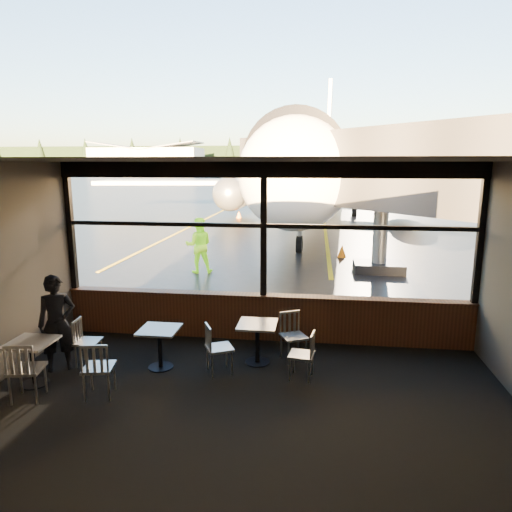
% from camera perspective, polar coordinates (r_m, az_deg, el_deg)
% --- Properties ---
extents(ground_plane, '(520.00, 520.00, 0.00)m').
position_cam_1_polar(ground_plane, '(128.65, 7.16, 9.80)').
color(ground_plane, black).
rests_on(ground_plane, ground).
extents(carpet_floor, '(8.00, 6.00, 0.01)m').
position_cam_1_polar(carpet_floor, '(6.65, -2.22, -19.80)').
color(carpet_floor, black).
rests_on(carpet_floor, ground).
extents(ceiling, '(8.00, 6.00, 0.04)m').
position_cam_1_polar(ceiling, '(5.69, -2.50, 11.84)').
color(ceiling, '#38332D').
rests_on(ceiling, ground).
extents(wall_back, '(8.00, 0.04, 3.50)m').
position_cam_1_polar(wall_back, '(3.26, -11.96, -20.39)').
color(wall_back, '#504A40').
rests_on(wall_back, ground).
extents(window_sill, '(8.00, 0.28, 0.90)m').
position_cam_1_polar(window_sill, '(9.17, 0.94, -7.73)').
color(window_sill, '#4C2817').
rests_on(window_sill, ground).
extents(window_header, '(8.00, 0.18, 0.30)m').
position_cam_1_polar(window_header, '(8.66, 1.00, 10.71)').
color(window_header, black).
rests_on(window_header, ground).
extents(mullion_left, '(0.12, 0.12, 2.60)m').
position_cam_1_polar(mullion_left, '(10.00, -22.18, 3.35)').
color(mullion_left, black).
rests_on(mullion_left, ground).
extents(mullion_centre, '(0.12, 0.12, 2.60)m').
position_cam_1_polar(mullion_centre, '(8.75, 0.98, 3.16)').
color(mullion_centre, black).
rests_on(mullion_centre, ground).
extents(mullion_right, '(0.12, 0.12, 2.60)m').
position_cam_1_polar(mullion_right, '(9.19, 26.29, 2.37)').
color(mullion_right, black).
rests_on(mullion_right, ground).
extents(window_transom, '(8.00, 0.10, 0.08)m').
position_cam_1_polar(window_transom, '(8.74, 0.98, 3.81)').
color(window_transom, black).
rests_on(window_transom, ground).
extents(airliner, '(33.37, 39.21, 11.43)m').
position_cam_1_polar(airliner, '(30.56, 8.02, 15.56)').
color(airliner, white).
rests_on(airliner, ground_plane).
extents(jet_bridge, '(9.46, 11.57, 5.05)m').
position_cam_1_polar(jet_bridge, '(14.37, 18.12, 7.14)').
color(jet_bridge, '#2A2A2D').
rests_on(jet_bridge, ground_plane).
extents(cafe_table_near, '(0.67, 0.67, 0.74)m').
position_cam_1_polar(cafe_table_near, '(8.15, 0.17, -10.86)').
color(cafe_table_near, gray).
rests_on(cafe_table_near, carpet_floor).
extents(cafe_table_mid, '(0.65, 0.65, 0.71)m').
position_cam_1_polar(cafe_table_mid, '(8.13, -11.91, -11.24)').
color(cafe_table_mid, '#9D9790').
rests_on(cafe_table_mid, carpet_floor).
extents(cafe_table_left, '(0.67, 0.67, 0.73)m').
position_cam_1_polar(cafe_table_left, '(8.20, -26.10, -11.93)').
color(cafe_table_left, '#A59F98').
rests_on(cafe_table_left, carpet_floor).
extents(chair_near_e, '(0.51, 0.51, 0.81)m').
position_cam_1_polar(chair_near_e, '(7.62, 5.70, -12.25)').
color(chair_near_e, '#ACA89B').
rests_on(chair_near_e, carpet_floor).
extents(chair_near_w, '(0.63, 0.63, 0.87)m').
position_cam_1_polar(chair_near_w, '(7.80, -4.59, -11.43)').
color(chair_near_w, '#BCB7AA').
rests_on(chair_near_w, carpet_floor).
extents(chair_near_n, '(0.64, 0.64, 0.87)m').
position_cam_1_polar(chair_near_n, '(8.26, 4.73, -10.07)').
color(chair_near_n, '#AEAA9D').
rests_on(chair_near_n, carpet_floor).
extents(chair_mid_s, '(0.58, 0.58, 0.91)m').
position_cam_1_polar(chair_mid_s, '(7.43, -19.04, -13.09)').
color(chair_mid_s, '#AEA89D').
rests_on(chair_mid_s, carpet_floor).
extents(chair_mid_w, '(0.49, 0.49, 0.84)m').
position_cam_1_polar(chair_mid_w, '(8.58, -20.23, -10.06)').
color(chair_mid_w, beige).
rests_on(chair_mid_w, carpet_floor).
extents(chair_left_s, '(0.61, 0.61, 0.94)m').
position_cam_1_polar(chair_left_s, '(7.73, -26.73, -12.58)').
color(chair_left_s, beige).
rests_on(chair_left_s, carpet_floor).
extents(passenger, '(0.72, 0.65, 1.66)m').
position_cam_1_polar(passenger, '(8.44, -23.62, -7.72)').
color(passenger, black).
rests_on(passenger, carpet_floor).
extents(ground_crew, '(1.01, 0.87, 1.78)m').
position_cam_1_polar(ground_crew, '(14.78, -7.17, 1.34)').
color(ground_crew, '#BFF219').
rests_on(ground_crew, ground_plane).
extents(cone_nose, '(0.34, 0.34, 0.47)m').
position_cam_1_polar(cone_nose, '(17.50, 10.69, 0.62)').
color(cone_nose, '#FF4508').
rests_on(cone_nose, ground_plane).
extents(cone_wing, '(0.34, 0.34, 0.47)m').
position_cam_1_polar(cone_wing, '(29.82, -2.16, 5.22)').
color(cone_wing, '#F96007').
rests_on(cone_wing, ground_plane).
extents(hangar_left, '(45.00, 18.00, 11.00)m').
position_cam_1_polar(hangar_left, '(201.53, -13.41, 11.71)').
color(hangar_left, silver).
rests_on(hangar_left, ground_plane).
extents(hangar_mid, '(38.00, 15.00, 10.00)m').
position_cam_1_polar(hangar_mid, '(193.61, 7.36, 11.79)').
color(hangar_mid, silver).
rests_on(hangar_mid, ground_plane).
extents(hangar_right, '(50.00, 20.00, 12.00)m').
position_cam_1_polar(hangar_right, '(195.73, 25.55, 11.08)').
color(hangar_right, silver).
rests_on(hangar_right, ground_plane).
extents(fuel_tank_a, '(8.00, 8.00, 6.00)m').
position_cam_1_polar(fuel_tank_a, '(193.10, -1.77, 11.29)').
color(fuel_tank_a, silver).
rests_on(fuel_tank_a, ground_plane).
extents(fuel_tank_b, '(8.00, 8.00, 6.00)m').
position_cam_1_polar(fuel_tank_b, '(191.75, 1.24, 11.29)').
color(fuel_tank_b, silver).
rests_on(fuel_tank_b, ground_plane).
extents(fuel_tank_c, '(8.00, 8.00, 6.00)m').
position_cam_1_polar(fuel_tank_c, '(190.92, 4.28, 11.26)').
color(fuel_tank_c, silver).
rests_on(fuel_tank_c, ground_plane).
extents(treeline, '(360.00, 3.00, 12.00)m').
position_cam_1_polar(treeline, '(218.62, 7.40, 12.00)').
color(treeline, black).
rests_on(treeline, ground_plane).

